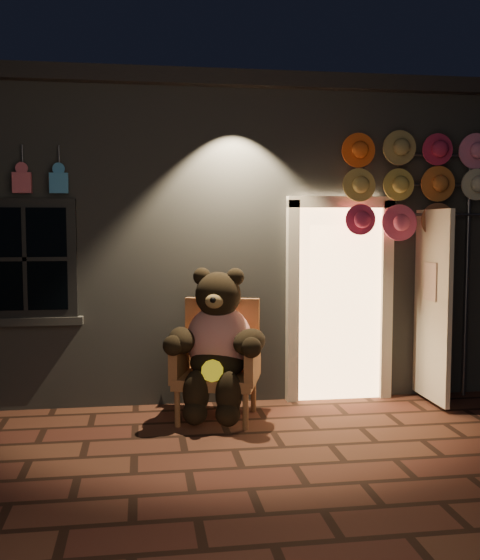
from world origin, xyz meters
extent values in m
plane|color=#502D1E|center=(0.00, 0.00, 0.00)|extent=(60.00, 60.00, 0.00)
cube|color=slate|center=(0.00, 4.00, 1.65)|extent=(7.00, 5.00, 3.30)
cube|color=black|center=(0.00, 4.00, 3.38)|extent=(7.30, 5.30, 0.16)
cube|color=black|center=(-1.90, 1.46, 1.55)|extent=(1.00, 0.10, 1.20)
cube|color=black|center=(-1.90, 1.43, 1.55)|extent=(0.82, 0.06, 1.02)
cube|color=slate|center=(-1.90, 1.46, 0.92)|extent=(1.10, 0.14, 0.08)
cube|color=#F6B46E|center=(1.35, 1.48, 1.05)|extent=(0.92, 0.10, 2.10)
cube|color=beige|center=(0.83, 1.44, 1.05)|extent=(0.12, 0.12, 2.20)
cube|color=beige|center=(1.87, 1.44, 1.05)|extent=(0.12, 0.12, 2.20)
cube|color=beige|center=(1.35, 1.44, 2.13)|extent=(1.16, 0.12, 0.12)
cube|color=beige|center=(2.25, 1.10, 1.05)|extent=(0.05, 0.80, 2.00)
cube|color=#C2505F|center=(-1.90, 1.38, 2.30)|extent=(0.18, 0.07, 0.20)
cylinder|color=#59595E|center=(-1.90, 1.44, 2.55)|extent=(0.02, 0.02, 0.25)
cube|color=#3784C1|center=(-1.55, 1.38, 2.30)|extent=(0.18, 0.07, 0.20)
cylinder|color=#59595E|center=(-1.55, 1.44, 2.55)|extent=(0.02, 0.02, 0.25)
cube|color=#99603B|center=(-0.04, 0.90, 0.40)|extent=(0.92, 0.89, 0.11)
cube|color=#99603B|center=(0.05, 1.21, 0.77)|extent=(0.75, 0.30, 0.75)
cube|color=#99603B|center=(-0.39, 0.98, 0.61)|extent=(0.27, 0.64, 0.43)
cube|color=#99603B|center=(0.29, 0.78, 0.61)|extent=(0.27, 0.64, 0.43)
cylinder|color=#99603B|center=(-0.44, 0.71, 0.17)|extent=(0.05, 0.05, 0.34)
cylinder|color=#99603B|center=(0.18, 0.52, 0.17)|extent=(0.05, 0.05, 0.34)
cylinder|color=#99603B|center=(-0.27, 1.28, 0.17)|extent=(0.05, 0.05, 0.34)
cylinder|color=#99603B|center=(0.35, 1.10, 0.17)|extent=(0.05, 0.05, 0.34)
ellipsoid|color=red|center=(-0.02, 0.94, 0.77)|extent=(0.77, 0.69, 0.68)
ellipsoid|color=black|center=(-0.04, 0.87, 0.57)|extent=(0.65, 0.59, 0.32)
sphere|color=black|center=(-0.03, 0.90, 1.22)|extent=(0.55, 0.55, 0.44)
sphere|color=black|center=(-0.18, 0.97, 1.39)|extent=(0.17, 0.17, 0.17)
sphere|color=black|center=(0.13, 0.88, 1.39)|extent=(0.17, 0.17, 0.17)
ellipsoid|color=olive|center=(-0.09, 0.70, 1.18)|extent=(0.20, 0.17, 0.14)
ellipsoid|color=black|center=(-0.39, 0.83, 0.80)|extent=(0.27, 0.46, 0.25)
ellipsoid|color=black|center=(0.23, 0.64, 0.80)|extent=(0.47, 0.51, 0.25)
ellipsoid|color=black|center=(-0.27, 0.64, 0.34)|extent=(0.25, 0.25, 0.42)
ellipsoid|color=black|center=(0.03, 0.55, 0.34)|extent=(0.25, 0.25, 0.42)
sphere|color=black|center=(-0.29, 0.58, 0.16)|extent=(0.23, 0.23, 0.23)
sphere|color=black|center=(0.01, 0.49, 0.16)|extent=(0.23, 0.23, 0.23)
cylinder|color=yellow|center=(-0.12, 0.59, 0.55)|extent=(0.23, 0.14, 0.20)
cylinder|color=#59595E|center=(2.77, 1.38, 1.42)|extent=(0.04, 0.04, 2.84)
cylinder|color=#59595E|center=(2.46, 1.36, 2.63)|extent=(1.26, 0.03, 0.03)
cylinder|color=#59595E|center=(2.46, 1.36, 2.31)|extent=(1.26, 0.03, 0.03)
cylinder|color=#59595E|center=(2.46, 1.36, 2.00)|extent=(1.26, 0.03, 0.03)
cylinder|color=#FF5E1B|center=(1.50, 1.30, 2.68)|extent=(0.36, 0.11, 0.36)
cylinder|color=#98844E|center=(1.92, 1.27, 2.68)|extent=(0.36, 0.11, 0.36)
cylinder|color=#BA244D|center=(2.34, 1.24, 2.68)|extent=(0.36, 0.11, 0.36)
cylinder|color=pink|center=(2.76, 1.30, 2.68)|extent=(0.36, 0.11, 0.36)
cylinder|color=tan|center=(1.50, 1.27, 2.31)|extent=(0.36, 0.11, 0.36)
cylinder|color=gold|center=(1.92, 1.24, 2.31)|extent=(0.36, 0.11, 0.36)
cylinder|color=#CD702E|center=(2.34, 1.30, 2.31)|extent=(0.36, 0.11, 0.36)
cylinder|color=beige|center=(2.76, 1.27, 2.31)|extent=(0.36, 0.11, 0.36)
cylinder|color=#DA3264|center=(1.50, 1.24, 1.95)|extent=(0.36, 0.11, 0.36)
cylinder|color=#E15280|center=(1.92, 1.30, 1.95)|extent=(0.36, 0.11, 0.36)
cylinder|color=#995938|center=(2.34, 1.27, 1.95)|extent=(0.36, 0.11, 0.36)
camera|label=1|loc=(-0.76, -5.31, 1.89)|focal=42.00mm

